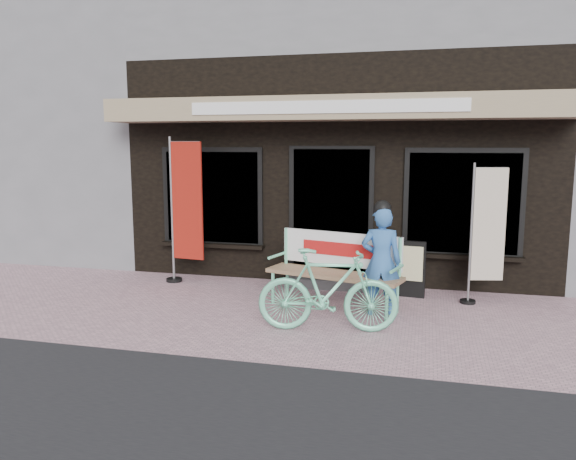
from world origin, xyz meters
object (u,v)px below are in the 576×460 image
(bench, at_px, (337,264))
(nobori_red, at_px, (185,209))
(bicycle, at_px, (328,290))
(menu_stand, at_px, (411,268))
(person, at_px, (381,259))
(nobori_cream, at_px, (486,232))

(bench, xyz_separation_m, nobori_red, (-2.56, 0.72, 0.61))
(bicycle, height_order, menu_stand, bicycle)
(bicycle, xyz_separation_m, menu_stand, (0.91, 1.80, -0.08))
(person, height_order, nobori_red, nobori_red)
(person, bearing_deg, bicycle, -126.24)
(bicycle, relative_size, nobori_red, 0.72)
(bicycle, bearing_deg, bench, -4.83)
(person, distance_m, nobori_red, 3.36)
(nobori_red, bearing_deg, bicycle, -27.46)
(bench, relative_size, nobori_red, 0.83)
(bench, height_order, menu_stand, bench)
(person, xyz_separation_m, menu_stand, (0.36, 0.98, -0.32))
(person, distance_m, bicycle, 1.02)
(person, xyz_separation_m, bicycle, (-0.56, -0.82, -0.24))
(bicycle, bearing_deg, nobori_red, 47.33)
(nobori_red, xyz_separation_m, menu_stand, (3.55, 0.01, -0.78))
(person, bearing_deg, menu_stand, 67.83)
(person, xyz_separation_m, nobori_cream, (1.36, 0.88, 0.27))
(bench, height_order, nobori_red, nobori_red)
(bench, height_order, bicycle, bench)
(person, distance_m, nobori_cream, 1.64)
(bicycle, relative_size, menu_stand, 2.01)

